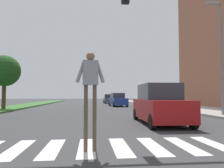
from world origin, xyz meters
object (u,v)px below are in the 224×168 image
at_px(street_lamp_right, 220,47).
at_px(suv_crossing, 160,105).
at_px(tree_far, 4,71).
at_px(sedan_midblock, 118,100).
at_px(sedan_distant, 109,99).
at_px(pedestrian_performer, 90,85).

height_order(street_lamp_right, suv_crossing, street_lamp_right).
xyz_separation_m(street_lamp_right, suv_crossing, (-5.05, -2.79, -3.66)).
xyz_separation_m(tree_far, street_lamp_right, (16.61, -7.90, 0.89)).
bearing_deg(street_lamp_right, suv_crossing, -151.12).
bearing_deg(street_lamp_right, sedan_midblock, 108.81).
relative_size(street_lamp_right, sedan_distant, 1.65).
bearing_deg(tree_far, street_lamp_right, -25.43).
distance_m(street_lamp_right, sedan_midblock, 15.82).
xyz_separation_m(pedestrian_performer, sedan_distant, (3.31, 33.39, -0.90)).
bearing_deg(suv_crossing, sedan_distant, 90.28).
distance_m(street_lamp_right, suv_crossing, 6.83).
bearing_deg(tree_far, suv_crossing, -42.74).
xyz_separation_m(street_lamp_right, sedan_distant, (-5.19, 25.54, -3.84)).
bearing_deg(street_lamp_right, sedan_distant, 101.48).
bearing_deg(suv_crossing, sedan_midblock, 89.67).
bearing_deg(street_lamp_right, tree_far, 154.57).
height_order(street_lamp_right, sedan_midblock, street_lamp_right).
distance_m(tree_far, sedan_midblock, 13.73).
height_order(pedestrian_performer, sedan_midblock, pedestrian_performer).
xyz_separation_m(tree_far, suv_crossing, (11.56, -10.68, -2.77)).
bearing_deg(sedan_midblock, pedestrian_performer, -99.00).
xyz_separation_m(sedan_midblock, sedan_distant, (-0.24, 11.01, -0.04)).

